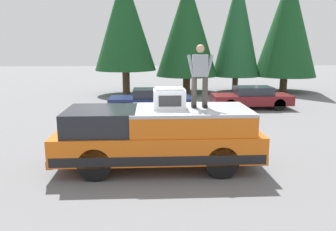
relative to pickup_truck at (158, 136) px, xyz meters
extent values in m
plane|color=slate|center=(0.24, 0.34, -0.87)|extent=(90.00, 90.00, 0.00)
cube|color=orange|center=(0.00, 0.01, -0.17)|extent=(2.00, 5.50, 0.70)
cube|color=black|center=(0.00, 0.01, -0.37)|extent=(2.01, 5.39, 0.24)
cube|color=black|center=(0.00, 1.52, 0.48)|extent=(1.84, 1.87, 0.60)
cube|color=orange|center=(0.00, -0.87, 0.44)|extent=(1.92, 3.19, 0.52)
cube|color=#A8AAAF|center=(0.00, -0.87, 0.74)|extent=(1.94, 3.19, 0.08)
cube|color=#232326|center=(0.00, 2.70, -0.44)|extent=(1.96, 0.16, 0.20)
cube|color=#B2B5BA|center=(0.00, -2.68, -0.44)|extent=(1.96, 0.16, 0.20)
cylinder|color=black|center=(-0.85, 1.60, -0.45)|extent=(0.30, 0.84, 0.84)
cylinder|color=black|center=(0.85, 1.60, -0.45)|extent=(0.30, 0.84, 0.84)
cylinder|color=black|center=(-0.85, -1.59, -0.45)|extent=(0.30, 0.84, 0.84)
cylinder|color=black|center=(0.85, -1.59, -0.45)|extent=(0.30, 0.84, 0.84)
cube|color=silver|center=(-0.03, -0.30, 1.04)|extent=(0.64, 0.84, 0.52)
cube|color=#2D2D30|center=(-0.36, -0.30, 1.04)|extent=(0.01, 0.59, 0.29)
cube|color=#99999E|center=(-0.03, -0.30, 1.32)|extent=(0.58, 0.76, 0.04)
cylinder|color=#423D38|center=(0.13, -1.28, 1.20)|extent=(0.15, 0.15, 0.84)
cube|color=black|center=(0.09, -1.28, 0.82)|extent=(0.26, 0.11, 0.08)
cylinder|color=#423D38|center=(0.13, -0.98, 1.20)|extent=(0.15, 0.15, 0.84)
cube|color=black|center=(0.09, -0.98, 0.82)|extent=(0.26, 0.11, 0.08)
cube|color=#9399A3|center=(0.13, -1.13, 1.91)|extent=(0.24, 0.40, 0.58)
sphere|color=tan|center=(0.13, -1.13, 2.36)|extent=(0.22, 0.22, 0.22)
cylinder|color=#9399A3|center=(0.10, -1.38, 1.91)|extent=(0.09, 0.23, 0.58)
cylinder|color=#9399A3|center=(0.10, -0.89, 1.91)|extent=(0.09, 0.23, 0.58)
cube|color=maroon|center=(8.57, -5.12, -0.38)|extent=(1.64, 4.10, 0.50)
cube|color=#282D38|center=(8.57, -5.22, 0.08)|extent=(1.31, 1.89, 0.42)
cylinder|color=black|center=(7.85, -3.85, -0.56)|extent=(0.20, 0.62, 0.62)
cylinder|color=black|center=(9.29, -3.85, -0.56)|extent=(0.20, 0.62, 0.62)
cylinder|color=black|center=(7.85, -6.40, -0.56)|extent=(0.20, 0.62, 0.62)
cylinder|color=black|center=(9.29, -6.40, -0.56)|extent=(0.20, 0.62, 0.62)
cube|color=navy|center=(7.96, 0.21, -0.38)|extent=(1.64, 4.10, 0.50)
cube|color=#282D38|center=(7.96, 0.11, 0.08)|extent=(1.31, 1.89, 0.42)
cylinder|color=black|center=(7.24, 1.48, -0.56)|extent=(0.20, 0.62, 0.62)
cylinder|color=black|center=(8.68, 1.48, -0.56)|extent=(0.20, 0.62, 0.62)
cylinder|color=black|center=(7.24, -1.06, -0.56)|extent=(0.20, 0.62, 0.62)
cylinder|color=black|center=(8.68, -1.06, -0.56)|extent=(0.20, 0.62, 0.62)
cylinder|color=#4C3826|center=(14.95, -9.38, -0.32)|extent=(0.51, 0.51, 1.11)
cone|color=#194C23|center=(14.95, -9.38, 3.85)|extent=(4.28, 4.28, 7.24)
cylinder|color=#4C3826|center=(15.22, -5.92, -0.32)|extent=(0.40, 0.40, 1.11)
cone|color=#1E562D|center=(15.22, -5.92, 3.79)|extent=(3.32, 3.32, 7.10)
cylinder|color=#4C3826|center=(14.98, -2.37, -0.29)|extent=(0.51, 0.51, 1.17)
cone|color=#194C23|center=(14.98, -2.37, 3.61)|extent=(4.29, 4.29, 6.64)
cylinder|color=#4C3826|center=(14.27, 1.84, -0.06)|extent=(0.49, 0.49, 1.64)
cone|color=#194C23|center=(14.27, 1.84, 3.96)|extent=(4.09, 4.09, 6.40)
camera|label=1|loc=(-8.97, 0.20, 2.47)|focal=36.33mm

